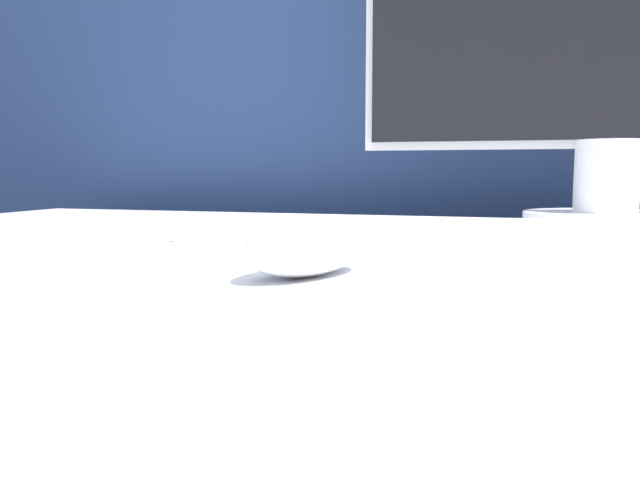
% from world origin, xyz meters
% --- Properties ---
extents(partition_panel, '(5.00, 0.03, 1.34)m').
position_xyz_m(partition_panel, '(0.00, 0.66, 0.67)').
color(partition_panel, navy).
rests_on(partition_panel, ground_plane).
extents(computer_mouse_near, '(0.10, 0.13, 0.04)m').
position_xyz_m(computer_mouse_near, '(0.02, -0.12, 0.74)').
color(computer_mouse_near, white).
rests_on(computer_mouse_near, desk).
extents(keyboard, '(0.45, 0.15, 0.02)m').
position_xyz_m(keyboard, '(0.03, 0.12, 0.73)').
color(keyboard, silver).
rests_on(keyboard, desk).
extents(monitor, '(0.69, 0.22, 0.46)m').
position_xyz_m(monitor, '(0.29, 0.39, 0.97)').
color(monitor, white).
rests_on(monitor, desk).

